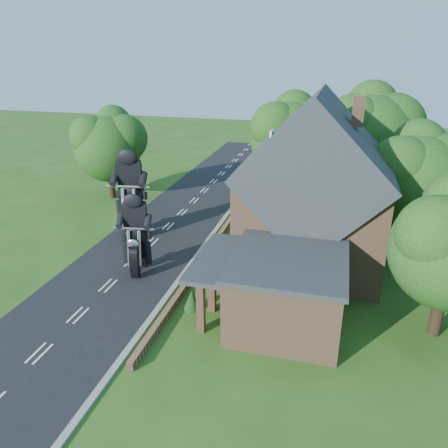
% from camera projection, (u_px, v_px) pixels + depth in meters
% --- Properties ---
extents(ground, '(120.00, 120.00, 0.00)m').
position_uv_depth(ground, '(108.00, 286.00, 24.31)').
color(ground, '#274E16').
rests_on(ground, ground).
extents(road, '(7.00, 80.00, 0.02)m').
position_uv_depth(road, '(108.00, 286.00, 24.31)').
color(road, black).
rests_on(road, ground).
extents(kerb, '(0.30, 80.00, 0.12)m').
position_uv_depth(kerb, '(169.00, 294.00, 23.41)').
color(kerb, gray).
rests_on(kerb, ground).
extents(garden_wall, '(0.30, 22.00, 0.40)m').
position_uv_depth(garden_wall, '(208.00, 253.00, 27.68)').
color(garden_wall, '#896245').
rests_on(garden_wall, ground).
extents(house, '(9.54, 8.64, 10.24)m').
position_uv_depth(house, '(313.00, 194.00, 25.52)').
color(house, '#896245').
rests_on(house, ground).
extents(annex, '(7.05, 5.94, 3.44)m').
position_uv_depth(annex, '(284.00, 289.00, 20.56)').
color(annex, '#896245').
rests_on(annex, ground).
extents(tree_house_right, '(6.51, 6.00, 8.40)m').
position_uv_depth(tree_house_right, '(422.00, 176.00, 26.07)').
color(tree_house_right, black).
rests_on(tree_house_right, ground).
extents(tree_behind_house, '(7.81, 7.20, 10.08)m').
position_uv_depth(tree_behind_house, '(375.00, 134.00, 33.00)').
color(tree_behind_house, black).
rests_on(tree_behind_house, ground).
extents(tree_behind_left, '(6.94, 6.40, 9.16)m').
position_uv_depth(tree_behind_left, '(296.00, 134.00, 35.51)').
color(tree_behind_left, black).
rests_on(tree_behind_left, ground).
extents(tree_far_road, '(6.08, 5.60, 7.84)m').
position_uv_depth(tree_far_road, '(112.00, 143.00, 36.75)').
color(tree_far_road, black).
rests_on(tree_far_road, ground).
extents(shrub_a, '(0.90, 0.90, 1.10)m').
position_uv_depth(shrub_a, '(192.00, 300.00, 21.94)').
color(shrub_a, black).
rests_on(shrub_a, ground).
extents(shrub_b, '(0.90, 0.90, 1.10)m').
position_uv_depth(shrub_b, '(207.00, 276.00, 24.17)').
color(shrub_b, black).
rests_on(shrub_b, ground).
extents(shrub_c, '(0.90, 0.90, 1.10)m').
position_uv_depth(shrub_c, '(219.00, 257.00, 26.41)').
color(shrub_c, black).
rests_on(shrub_c, ground).
extents(shrub_d, '(0.90, 0.90, 1.10)m').
position_uv_depth(shrub_d, '(238.00, 226.00, 30.88)').
color(shrub_d, black).
rests_on(shrub_d, ground).
extents(shrub_e, '(0.90, 0.90, 1.10)m').
position_uv_depth(shrub_e, '(245.00, 214.00, 33.12)').
color(shrub_e, black).
rests_on(shrub_e, ground).
extents(shrub_f, '(0.90, 0.90, 1.10)m').
position_uv_depth(shrub_f, '(252.00, 204.00, 35.35)').
color(shrub_f, black).
rests_on(shrub_f, ground).
extents(motorcycle_lead, '(0.64, 1.63, 1.48)m').
position_uv_depth(motorcycle_lead, '(139.00, 261.00, 25.45)').
color(motorcycle_lead, black).
rests_on(motorcycle_lead, ground).
extents(motorcycle_follow, '(0.77, 2.04, 1.86)m').
position_uv_depth(motorcycle_follow, '(134.00, 223.00, 30.46)').
color(motorcycle_follow, black).
rests_on(motorcycle_follow, ground).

